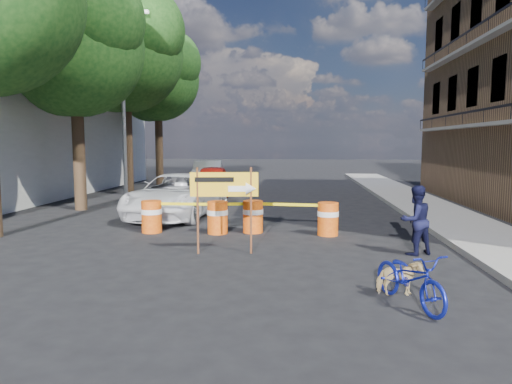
% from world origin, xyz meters
% --- Properties ---
extents(ground, '(120.00, 120.00, 0.00)m').
position_xyz_m(ground, '(0.00, 0.00, 0.00)').
color(ground, black).
rests_on(ground, ground).
extents(sidewalk_east, '(2.40, 40.00, 0.15)m').
position_xyz_m(sidewalk_east, '(6.20, 6.00, 0.07)').
color(sidewalk_east, gray).
rests_on(sidewalk_east, ground).
extents(tree_mid_a, '(5.25, 5.00, 8.68)m').
position_xyz_m(tree_mid_a, '(-6.74, 7.00, 6.01)').
color(tree_mid_a, '#332316').
rests_on(tree_mid_a, ground).
extents(tree_mid_b, '(5.67, 5.40, 9.62)m').
position_xyz_m(tree_mid_b, '(-6.73, 12.00, 6.71)').
color(tree_mid_b, '#332316').
rests_on(tree_mid_b, ground).
extents(tree_far, '(5.04, 4.80, 8.84)m').
position_xyz_m(tree_far, '(-6.74, 17.00, 6.22)').
color(tree_far, '#332316').
rests_on(tree_far, ground).
extents(streetlamp, '(1.25, 0.18, 8.00)m').
position_xyz_m(streetlamp, '(-5.93, 9.50, 4.38)').
color(streetlamp, gray).
rests_on(streetlamp, ground).
extents(barrel_far_left, '(0.58, 0.58, 0.90)m').
position_xyz_m(barrel_far_left, '(-2.78, 3.00, 0.47)').
color(barrel_far_left, '#D13D0C').
rests_on(barrel_far_left, ground).
extents(barrel_mid_left, '(0.58, 0.58, 0.90)m').
position_xyz_m(barrel_mid_left, '(-0.90, 3.01, 0.47)').
color(barrel_mid_left, '#D13D0C').
rests_on(barrel_mid_left, ground).
extents(barrel_mid_right, '(0.58, 0.58, 0.90)m').
position_xyz_m(barrel_mid_right, '(0.07, 3.24, 0.47)').
color(barrel_mid_right, '#D13D0C').
rests_on(barrel_mid_right, ground).
extents(barrel_far_right, '(0.58, 0.58, 0.90)m').
position_xyz_m(barrel_far_right, '(2.14, 3.04, 0.47)').
color(barrel_far_right, '#D13D0C').
rests_on(barrel_far_right, ground).
extents(detour_sign, '(1.53, 0.31, 1.97)m').
position_xyz_m(detour_sign, '(-0.13, 0.75, 1.45)').
color(detour_sign, '#592D19').
rests_on(detour_sign, ground).
extents(pedestrian, '(0.94, 0.86, 1.57)m').
position_xyz_m(pedestrian, '(3.96, 1.04, 0.79)').
color(pedestrian, black).
rests_on(pedestrian, ground).
extents(bicycle, '(0.89, 1.04, 1.68)m').
position_xyz_m(bicycle, '(3.04, -2.32, 0.84)').
color(bicycle, '#131D9D').
rests_on(bicycle, ground).
extents(dog, '(0.72, 0.37, 0.60)m').
position_xyz_m(dog, '(2.98, -1.86, 0.30)').
color(dog, '#D4B779').
rests_on(dog, ground).
extents(suv_white, '(2.89, 5.42, 1.45)m').
position_xyz_m(suv_white, '(-2.80, 5.82, 0.73)').
color(suv_white, white).
rests_on(suv_white, ground).
extents(sedan_red, '(2.11, 4.32, 1.42)m').
position_xyz_m(sedan_red, '(-2.80, 12.42, 0.71)').
color(sedan_red, maroon).
rests_on(sedan_red, ground).
extents(sedan_silver, '(2.07, 4.64, 1.48)m').
position_xyz_m(sedan_silver, '(-3.86, 16.75, 0.74)').
color(sedan_silver, '#A3A5AA').
rests_on(sedan_silver, ground).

